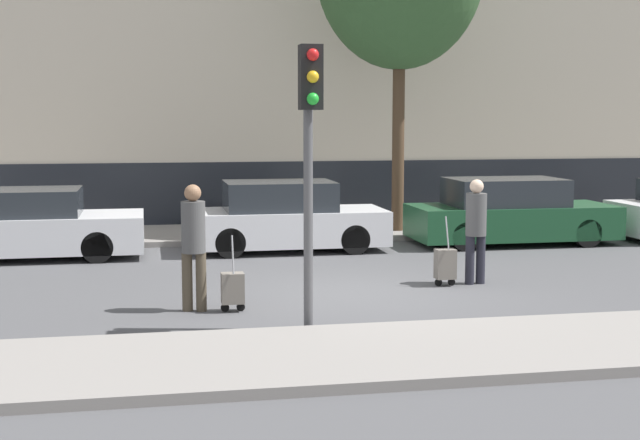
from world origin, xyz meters
name	(u,v)px	position (x,y,z in m)	size (l,w,h in m)	color
ground_plane	(354,293)	(0.00, 0.00, 0.00)	(80.00, 80.00, 0.00)	#4C4C4F
sidewalk_near	(428,351)	(0.00, -3.75, 0.06)	(28.00, 2.50, 0.12)	gray
sidewalk_far	(286,232)	(0.00, 7.00, 0.06)	(28.00, 3.00, 0.12)	gray
parked_car_0	(22,226)	(-5.56, 4.55, 0.64)	(4.54, 1.85, 1.35)	silver
parked_car_1	(285,218)	(-0.39, 4.59, 0.66)	(4.02, 1.76, 1.43)	silver
parked_car_2	(510,213)	(4.53, 4.61, 0.66)	(4.38, 1.78, 1.42)	#194728
pedestrian_left	(193,239)	(-2.53, -0.83, 1.03)	(0.34, 0.34, 1.81)	#4C4233
trolley_left	(233,288)	(-2.00, -0.97, 0.33)	(0.34, 0.29, 1.09)	slate
pedestrian_right	(476,225)	(2.13, 0.36, 0.98)	(0.35, 0.34, 1.73)	#23232D
trolley_right	(445,264)	(1.59, 0.29, 0.36)	(0.34, 0.29, 1.15)	slate
traffic_light	(310,129)	(-1.14, -2.36, 2.60)	(0.28, 0.47, 3.63)	#515154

